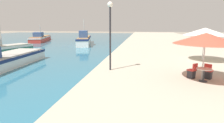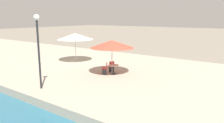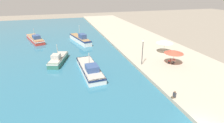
# 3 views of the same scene
# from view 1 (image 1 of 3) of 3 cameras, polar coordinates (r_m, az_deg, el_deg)

# --- Properties ---
(quay_promenade) EXTENTS (16.00, 90.00, 0.54)m
(quay_promenade) POSITION_cam_1_polar(r_m,az_deg,el_deg) (32.61, 18.03, 5.40)
(quay_promenade) COLOR #B2A893
(quay_promenade) RESTS_ON ground_plane
(fishing_boat_mid) EXTENTS (4.20, 7.41, 3.64)m
(fishing_boat_mid) POSITION_cam_1_polar(r_m,az_deg,el_deg) (24.88, -32.42, 3.43)
(fishing_boat_mid) COLOR #33705B
(fishing_boat_mid) RESTS_ON water_basin
(fishing_boat_far) EXTENTS (4.74, 11.07, 4.55)m
(fishing_boat_far) POSITION_cam_1_polar(r_m,az_deg,el_deg) (33.34, -9.03, 7.11)
(fishing_boat_far) COLOR white
(fishing_boat_far) RESTS_ON water_basin
(fishing_boat_distant) EXTENTS (5.73, 10.94, 3.58)m
(fishing_boat_distant) POSITION_cam_1_polar(r_m,az_deg,el_deg) (42.44, -22.29, 7.12)
(fishing_boat_distant) COLOR red
(fishing_boat_distant) RESTS_ON water_basin
(cafe_umbrella_pink) EXTENTS (3.38, 3.38, 2.67)m
(cafe_umbrella_pink) POSITION_cam_1_polar(r_m,az_deg,el_deg) (10.70, 28.31, 6.68)
(cafe_umbrella_pink) COLOR #B7B7B7
(cafe_umbrella_pink) RESTS_ON quay_promenade
(cafe_umbrella_white) EXTENTS (3.55, 3.55, 2.84)m
(cafe_umbrella_white) POSITION_cam_1_polar(r_m,az_deg,el_deg) (16.84, 28.12, 8.64)
(cafe_umbrella_white) COLOR #B7B7B7
(cafe_umbrella_white) RESTS_ON quay_promenade
(cafe_table) EXTENTS (0.80, 0.80, 0.74)m
(cafe_table) POSITION_cam_1_polar(r_m,az_deg,el_deg) (10.86, 27.80, -3.10)
(cafe_table) COLOR #333338
(cafe_table) RESTS_ON quay_promenade
(cafe_chair_left) EXTENTS (0.58, 0.59, 0.91)m
(cafe_chair_left) POSITION_cam_1_polar(r_m,az_deg,el_deg) (11.28, 24.60, -3.36)
(cafe_chair_left) COLOR #2D2D33
(cafe_chair_left) RESTS_ON quay_promenade
(cafe_chair_right) EXTENTS (0.58, 0.58, 0.91)m
(cafe_chair_right) POSITION_cam_1_polar(r_m,az_deg,el_deg) (11.58, 28.91, -3.41)
(cafe_chair_right) COLOR #2D2D33
(cafe_chair_right) RESTS_ON quay_promenade
(lamppost) EXTENTS (0.36, 0.36, 4.56)m
(lamppost) POSITION_cam_1_polar(r_m,az_deg,el_deg) (11.81, -0.60, 11.94)
(lamppost) COLOR #232328
(lamppost) RESTS_ON quay_promenade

